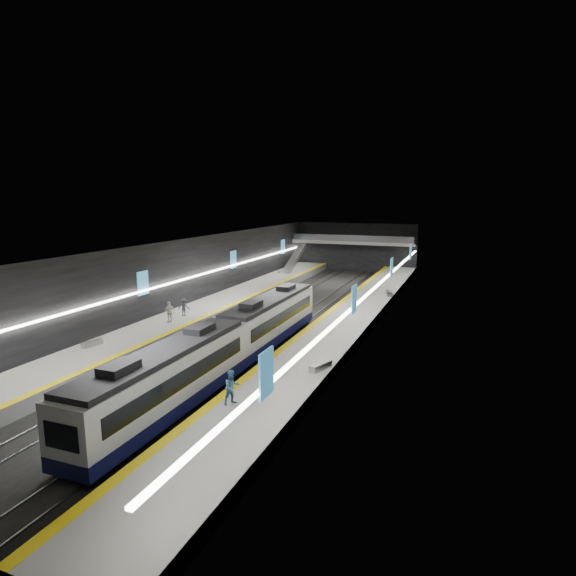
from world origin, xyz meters
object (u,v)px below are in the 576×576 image
at_px(passenger_left_b, 184,307).
at_px(passenger_right_b, 232,387).
at_px(escalator, 295,258).
at_px(bench_right_far, 389,293).
at_px(bench_right_near, 321,366).
at_px(train, 229,342).
at_px(passenger_left_a, 170,312).
at_px(bench_left_near, 92,344).
at_px(passenger_right_a, 270,366).
at_px(bench_left_far, 279,271).

bearing_deg(passenger_left_b, passenger_right_b, 114.75).
bearing_deg(escalator, bench_right_far, -40.04).
relative_size(bench_right_near, bench_right_far, 0.94).
height_order(train, passenger_left_a, train).
height_order(train, bench_right_near, train).
bearing_deg(bench_right_near, bench_left_near, -156.02).
distance_m(escalator, passenger_left_b, 31.39).
relative_size(bench_left_near, passenger_right_b, 0.84).
height_order(train, bench_left_near, train).
relative_size(escalator, passenger_left_a, 4.09).
distance_m(escalator, passenger_right_a, 45.56).
distance_m(bench_left_near, bench_right_near, 18.05).
height_order(passenger_right_b, passenger_left_a, passenger_right_b).
relative_size(escalator, passenger_left_b, 4.57).
bearing_deg(passenger_right_b, bench_right_near, 12.16).
height_order(train, passenger_left_b, train).
bearing_deg(bench_right_far, passenger_right_b, -110.23).
bearing_deg(passenger_right_a, escalator, 22.07).
height_order(bench_right_far, passenger_right_a, passenger_right_a).
height_order(escalator, bench_right_far, escalator).
xyz_separation_m(passenger_right_a, passenger_left_b, (-14.10, 11.89, 0.09)).
height_order(bench_left_far, passenger_right_a, passenger_right_a).
distance_m(bench_left_far, passenger_left_b, 28.24).
bearing_deg(passenger_right_a, train, 63.26).
distance_m(escalator, passenger_left_a, 33.96).
relative_size(bench_right_near, passenger_left_a, 0.99).
relative_size(bench_left_near, passenger_left_a, 0.84).
bearing_deg(bench_right_near, passenger_right_a, -115.23).
distance_m(bench_right_near, passenger_right_a, 3.71).
xyz_separation_m(escalator, bench_left_far, (-1.35, -3.18, -1.71)).
xyz_separation_m(bench_left_far, bench_right_far, (18.33, -11.08, 0.06)).
xyz_separation_m(bench_right_near, passenger_right_a, (-2.57, -2.61, 0.55)).
bearing_deg(bench_right_near, bench_left_far, 135.24).
bearing_deg(passenger_right_a, passenger_right_b, 178.72).
xyz_separation_m(bench_right_near, passenger_left_a, (-16.52, 6.71, 0.74)).
xyz_separation_m(train, passenger_right_b, (3.85, -6.87, -0.21)).
height_order(escalator, passenger_left_b, escalator).
relative_size(bench_left_near, bench_right_near, 0.85).
bearing_deg(escalator, bench_right_near, -67.53).
bearing_deg(escalator, passenger_right_a, -71.78).
xyz_separation_m(train, escalator, (-10.00, 40.76, 0.70)).
relative_size(train, bench_right_near, 15.46).
bearing_deg(passenger_right_b, train, 64.51).
distance_m(train, passenger_left_a, 11.85).
height_order(bench_left_near, passenger_right_a, passenger_right_a).
relative_size(passenger_right_a, passenger_left_b, 0.90).
relative_size(bench_right_far, passenger_left_b, 1.17).
bearing_deg(passenger_right_b, bench_left_near, 105.05).
xyz_separation_m(bench_right_near, passenger_right_b, (-2.96, -6.97, 0.75)).
distance_m(bench_left_near, bench_left_far, 38.92).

